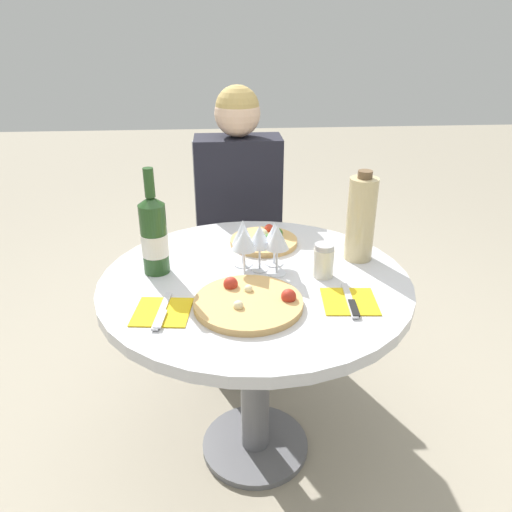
% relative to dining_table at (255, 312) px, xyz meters
% --- Properties ---
extents(ground_plane, '(12.00, 12.00, 0.00)m').
position_rel_dining_table_xyz_m(ground_plane, '(0.00, 0.00, -0.58)').
color(ground_plane, '#9E937F').
rests_on(ground_plane, ground).
extents(dining_table, '(0.96, 0.96, 0.71)m').
position_rel_dining_table_xyz_m(dining_table, '(0.00, 0.00, 0.00)').
color(dining_table, slate).
rests_on(dining_table, ground_plane).
extents(chair_behind_diner, '(0.40, 0.40, 0.93)m').
position_rel_dining_table_xyz_m(chair_behind_diner, '(-0.02, 0.79, -0.13)').
color(chair_behind_diner, '#ADADB2').
rests_on(chair_behind_diner, ground_plane).
extents(seated_diner, '(0.37, 0.40, 1.19)m').
position_rel_dining_table_xyz_m(seated_diner, '(-0.02, 0.65, -0.04)').
color(seated_diner, black).
rests_on(seated_diner, ground_plane).
extents(pizza_large, '(0.30, 0.30, 0.05)m').
position_rel_dining_table_xyz_m(pizza_large, '(-0.03, -0.17, 0.14)').
color(pizza_large, tan).
rests_on(pizza_large, dining_table).
extents(pizza_small_far, '(0.24, 0.24, 0.05)m').
position_rel_dining_table_xyz_m(pizza_small_far, '(0.05, 0.25, 0.14)').
color(pizza_small_far, tan).
rests_on(pizza_small_far, dining_table).
extents(wine_bottle, '(0.08, 0.08, 0.33)m').
position_rel_dining_table_xyz_m(wine_bottle, '(-0.30, 0.06, 0.25)').
color(wine_bottle, '#23471E').
rests_on(wine_bottle, dining_table).
extents(tall_carafe, '(0.09, 0.09, 0.30)m').
position_rel_dining_table_xyz_m(tall_carafe, '(0.35, 0.11, 0.27)').
color(tall_carafe, tan).
rests_on(tall_carafe, dining_table).
extents(sugar_shaker, '(0.06, 0.06, 0.11)m').
position_rel_dining_table_xyz_m(sugar_shaker, '(0.21, -0.01, 0.18)').
color(sugar_shaker, silver).
rests_on(sugar_shaker, dining_table).
extents(wine_glass_front_left, '(0.08, 0.08, 0.15)m').
position_rel_dining_table_xyz_m(wine_glass_front_left, '(-0.03, 0.02, 0.24)').
color(wine_glass_front_left, silver).
rests_on(wine_glass_front_left, dining_table).
extents(wine_glass_center, '(0.07, 0.07, 0.15)m').
position_rel_dining_table_xyz_m(wine_glass_center, '(0.02, 0.06, 0.24)').
color(wine_glass_center, silver).
rests_on(wine_glass_center, dining_table).
extents(wine_glass_back_left, '(0.07, 0.07, 0.16)m').
position_rel_dining_table_xyz_m(wine_glass_back_left, '(-0.03, 0.09, 0.24)').
color(wine_glass_back_left, silver).
rests_on(wine_glass_back_left, dining_table).
extents(wine_glass_front_right, '(0.07, 0.07, 0.16)m').
position_rel_dining_table_xyz_m(wine_glass_front_right, '(0.07, 0.02, 0.25)').
color(wine_glass_front_right, silver).
rests_on(wine_glass_front_right, dining_table).
extents(wine_glass_back_right, '(0.07, 0.07, 0.14)m').
position_rel_dining_table_xyz_m(wine_glass_back_right, '(0.07, 0.09, 0.23)').
color(wine_glass_back_right, silver).
rests_on(wine_glass_back_right, dining_table).
extents(place_setting_left, '(0.17, 0.19, 0.01)m').
position_rel_dining_table_xyz_m(place_setting_left, '(-0.27, -0.19, 0.13)').
color(place_setting_left, gold).
rests_on(place_setting_left, dining_table).
extents(place_setting_right, '(0.16, 0.19, 0.01)m').
position_rel_dining_table_xyz_m(place_setting_right, '(0.25, -0.17, 0.13)').
color(place_setting_right, gold).
rests_on(place_setting_right, dining_table).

